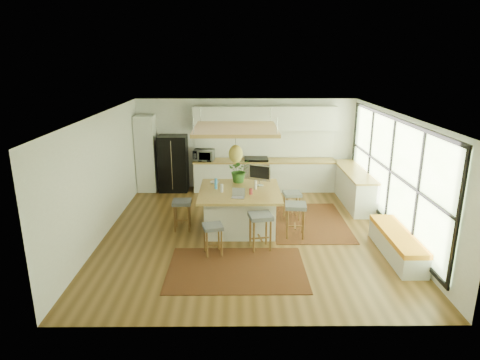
{
  "coord_description": "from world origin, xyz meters",
  "views": [
    {
      "loc": [
        -0.26,
        -8.83,
        3.86
      ],
      "look_at": [
        -0.2,
        0.5,
        1.1
      ],
      "focal_mm": 31.08,
      "sensor_mm": 36.0,
      "label": 1
    }
  ],
  "objects_px": {
    "stool_right_front": "(295,221)",
    "stool_left_side": "(182,215)",
    "microwave": "(204,154)",
    "island": "(240,209)",
    "laptop": "(238,193)",
    "fridge": "(173,160)",
    "stool_right_back": "(292,205)",
    "stool_near_right": "(260,233)",
    "stool_near_left": "(213,238)",
    "monitor": "(260,175)",
    "island_plant": "(239,173)"
  },
  "relations": [
    {
      "from": "stool_near_right",
      "to": "stool_near_left",
      "type": "bearing_deg",
      "value": -164.77
    },
    {
      "from": "monitor",
      "to": "microwave",
      "type": "bearing_deg",
      "value": 146.32
    },
    {
      "from": "island",
      "to": "stool_left_side",
      "type": "distance_m",
      "value": 1.34
    },
    {
      "from": "island",
      "to": "laptop",
      "type": "bearing_deg",
      "value": -94.22
    },
    {
      "from": "stool_right_back",
      "to": "stool_left_side",
      "type": "relative_size",
      "value": 0.98
    },
    {
      "from": "island",
      "to": "stool_right_back",
      "type": "xyz_separation_m",
      "value": [
        1.29,
        0.53,
        -0.11
      ]
    },
    {
      "from": "fridge",
      "to": "stool_right_back",
      "type": "distance_m",
      "value": 4.05
    },
    {
      "from": "stool_near_right",
      "to": "microwave",
      "type": "height_order",
      "value": "microwave"
    },
    {
      "from": "stool_left_side",
      "to": "stool_right_front",
      "type": "bearing_deg",
      "value": -9.06
    },
    {
      "from": "stool_right_back",
      "to": "island_plant",
      "type": "height_order",
      "value": "island_plant"
    },
    {
      "from": "island",
      "to": "stool_near_left",
      "type": "distance_m",
      "value": 1.5
    },
    {
      "from": "stool_right_back",
      "to": "stool_left_side",
      "type": "xyz_separation_m",
      "value": [
        -2.62,
        -0.63,
        0.0
      ]
    },
    {
      "from": "fridge",
      "to": "island",
      "type": "relative_size",
      "value": 0.9
    },
    {
      "from": "fridge",
      "to": "stool_near_left",
      "type": "bearing_deg",
      "value": -71.95
    },
    {
      "from": "stool_near_left",
      "to": "stool_right_front",
      "type": "distance_m",
      "value": 1.99
    },
    {
      "from": "laptop",
      "to": "microwave",
      "type": "bearing_deg",
      "value": 114.65
    },
    {
      "from": "monitor",
      "to": "island_plant",
      "type": "height_order",
      "value": "monitor"
    },
    {
      "from": "stool_left_side",
      "to": "island_plant",
      "type": "xyz_separation_m",
      "value": [
        1.32,
        0.74,
        0.81
      ]
    },
    {
      "from": "stool_right_front",
      "to": "monitor",
      "type": "height_order",
      "value": "monitor"
    },
    {
      "from": "monitor",
      "to": "island_plant",
      "type": "distance_m",
      "value": 0.57
    },
    {
      "from": "stool_right_back",
      "to": "island",
      "type": "bearing_deg",
      "value": -157.45
    },
    {
      "from": "island",
      "to": "stool_left_side",
      "type": "bearing_deg",
      "value": -175.88
    },
    {
      "from": "fridge",
      "to": "stool_right_back",
      "type": "height_order",
      "value": "fridge"
    },
    {
      "from": "stool_near_right",
      "to": "monitor",
      "type": "distance_m",
      "value": 1.69
    },
    {
      "from": "stool_right_front",
      "to": "microwave",
      "type": "relative_size",
      "value": 1.31
    },
    {
      "from": "island",
      "to": "microwave",
      "type": "height_order",
      "value": "microwave"
    },
    {
      "from": "stool_near_right",
      "to": "stool_left_side",
      "type": "bearing_deg",
      "value": 149.47
    },
    {
      "from": "stool_near_left",
      "to": "island_plant",
      "type": "relative_size",
      "value": 1.09
    },
    {
      "from": "fridge",
      "to": "island_plant",
      "type": "bearing_deg",
      "value": -49.2
    },
    {
      "from": "microwave",
      "to": "island",
      "type": "bearing_deg",
      "value": -62.61
    },
    {
      "from": "island",
      "to": "stool_near_left",
      "type": "bearing_deg",
      "value": -111.48
    },
    {
      "from": "island",
      "to": "laptop",
      "type": "distance_m",
      "value": 0.8
    },
    {
      "from": "stool_near_left",
      "to": "monitor",
      "type": "distance_m",
      "value": 2.18
    },
    {
      "from": "monitor",
      "to": "fridge",
      "type": "bearing_deg",
      "value": 159.18
    },
    {
      "from": "stool_near_right",
      "to": "microwave",
      "type": "bearing_deg",
      "value": 110.0
    },
    {
      "from": "stool_near_left",
      "to": "island_plant",
      "type": "height_order",
      "value": "island_plant"
    },
    {
      "from": "stool_near_left",
      "to": "laptop",
      "type": "distance_m",
      "value": 1.2
    },
    {
      "from": "fridge",
      "to": "island",
      "type": "height_order",
      "value": "fridge"
    },
    {
      "from": "fridge",
      "to": "laptop",
      "type": "bearing_deg",
      "value": -61.05
    },
    {
      "from": "stool_near_left",
      "to": "stool_right_back",
      "type": "height_order",
      "value": "stool_right_back"
    },
    {
      "from": "island",
      "to": "stool_near_left",
      "type": "height_order",
      "value": "island"
    },
    {
      "from": "stool_near_left",
      "to": "stool_left_side",
      "type": "bearing_deg",
      "value": 121.1
    },
    {
      "from": "monitor",
      "to": "stool_left_side",
      "type": "bearing_deg",
      "value": -140.75
    },
    {
      "from": "stool_left_side",
      "to": "laptop",
      "type": "relative_size",
      "value": 2.37
    },
    {
      "from": "stool_near_left",
      "to": "monitor",
      "type": "bearing_deg",
      "value": 59.53
    },
    {
      "from": "stool_right_back",
      "to": "laptop",
      "type": "height_order",
      "value": "laptop"
    },
    {
      "from": "stool_right_front",
      "to": "stool_left_side",
      "type": "distance_m",
      "value": 2.59
    },
    {
      "from": "fridge",
      "to": "stool_left_side",
      "type": "xyz_separation_m",
      "value": [
        0.62,
        -2.99,
        -0.57
      ]
    },
    {
      "from": "stool_near_left",
      "to": "stool_left_side",
      "type": "height_order",
      "value": "stool_left_side"
    },
    {
      "from": "stool_right_front",
      "to": "monitor",
      "type": "bearing_deg",
      "value": 131.9
    }
  ]
}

